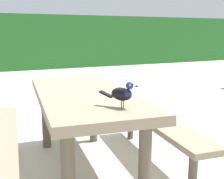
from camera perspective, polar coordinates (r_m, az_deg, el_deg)
The scene contains 4 objects.
ground_plane at distance 3.04m, azimuth 0.61°, elevation -12.94°, with size 60.00×60.00×0.00m, color beige.
hedge_wall at distance 11.02m, azimuth -18.94°, elevation 8.81°, with size 28.00×2.28×1.82m, color #235B23.
picnic_table_foreground at distance 2.57m, azimuth -5.50°, elevation -4.41°, with size 1.87×1.89×0.74m.
bird_grackle at distance 1.94m, azimuth 2.14°, elevation -0.72°, with size 0.19×0.25×0.18m.
Camera 1 is at (-1.20, -2.51, 1.24)m, focal length 46.87 mm.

